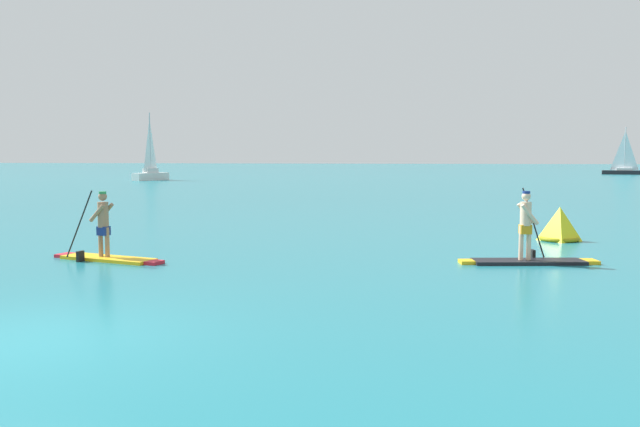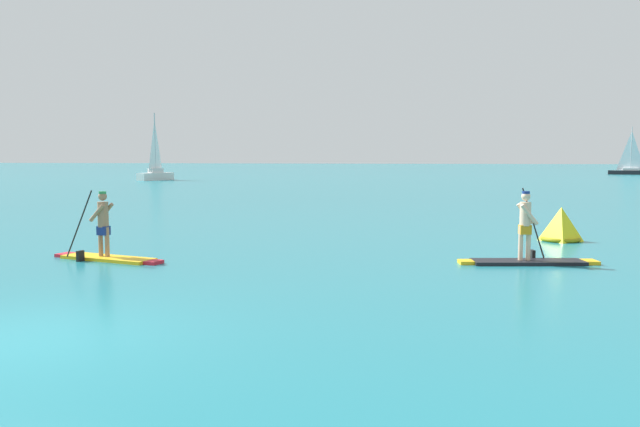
% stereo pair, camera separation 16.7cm
% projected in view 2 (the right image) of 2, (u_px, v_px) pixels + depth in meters
% --- Properties ---
extents(ground, '(440.00, 440.00, 0.00)m').
position_uv_depth(ground, '(15.00, 339.00, 9.03)').
color(ground, '#1E727F').
extents(paddleboarder_mid_center, '(3.13, 1.23, 1.80)m').
position_uv_depth(paddleboarder_mid_center, '(105.00, 244.00, 15.94)').
color(paddleboarder_mid_center, yellow).
rests_on(paddleboarder_mid_center, ground).
extents(paddleboarder_far_right, '(3.30, 1.21, 1.84)m').
position_uv_depth(paddleboarder_far_right, '(528.00, 248.00, 15.38)').
color(paddleboarder_far_right, black).
rests_on(paddleboarder_far_right, ground).
extents(race_marker_buoy, '(1.17, 1.17, 1.03)m').
position_uv_depth(race_marker_buoy, '(561.00, 226.00, 19.52)').
color(race_marker_buoy, yellow).
rests_on(race_marker_buoy, ground).
extents(sailboat_left_horizon, '(2.56, 4.53, 7.18)m').
position_uv_depth(sailboat_left_horizon, '(156.00, 170.00, 69.47)').
color(sailboat_left_horizon, white).
rests_on(sailboat_left_horizon, ground).
extents(sailboat_right_horizon, '(5.92, 2.35, 6.68)m').
position_uv_depth(sailboat_right_horizon, '(631.00, 168.00, 91.20)').
color(sailboat_right_horizon, black).
rests_on(sailboat_right_horizon, ground).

